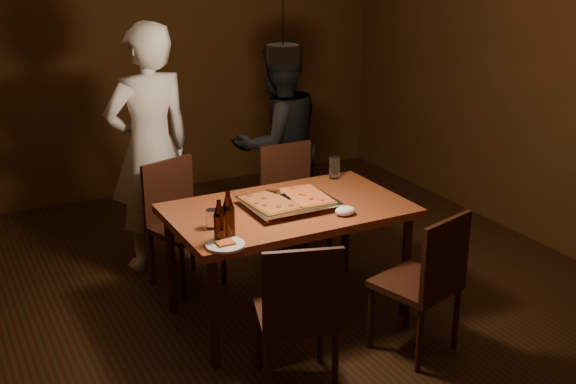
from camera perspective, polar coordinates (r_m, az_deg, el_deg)
name	(u,v)px	position (r m, az deg, el deg)	size (l,w,h in m)	color
room_shell	(283,116)	(4.13, -0.39, 6.05)	(6.00, 6.00, 6.00)	#341B0E
dining_table	(288,218)	(4.58, 0.00, -2.05)	(1.50, 0.90, 0.75)	#9C4A27
chair_far_left	(178,212)	(5.12, -8.68, -1.57)	(0.53, 0.53, 0.49)	#38190F
chair_far_right	(292,193)	(5.44, 0.30, -0.06)	(0.42, 0.42, 0.49)	#38190F
chair_near_left	(299,304)	(3.84, 0.88, -8.86)	(0.53, 0.53, 0.49)	#38190F
chair_near_right	(429,272)	(4.26, 11.04, -6.24)	(0.52, 0.52, 0.49)	#38190F
pizza_tray	(289,204)	(4.54, 0.07, -0.93)	(0.55, 0.45, 0.05)	silver
pizza_meat	(270,202)	(4.47, -1.44, -0.83)	(0.25, 0.39, 0.02)	maroon
pizza_cheese	(306,196)	(4.58, 1.44, -0.29)	(0.25, 0.39, 0.02)	gold
spatula	(286,197)	(4.55, -0.18, -0.39)	(0.09, 0.24, 0.04)	silver
beer_bottle_a	(219,221)	(4.02, -5.44, -2.31)	(0.07, 0.07, 0.25)	black
beer_bottle_b	(228,215)	(4.06, -4.73, -1.82)	(0.07, 0.07, 0.28)	black
water_glass_left	(212,219)	(4.23, -6.01, -2.13)	(0.07, 0.07, 0.11)	silver
water_glass_right	(335,168)	(5.09, 3.70, 1.93)	(0.07, 0.07, 0.15)	silver
plate_slice	(225,245)	(4.00, -4.98, -4.18)	(0.22, 0.22, 0.03)	white
napkin	(345,211)	(4.43, 4.54, -1.49)	(0.13, 0.10, 0.05)	white
diner_white	(150,149)	(5.32, -10.84, 3.36)	(0.67, 0.44, 1.82)	silver
diner_dark	(278,144)	(5.73, -0.79, 3.82)	(0.79, 0.61, 1.62)	black
pendant_lamp	(283,52)	(4.06, -0.40, 11.01)	(0.18, 0.18, 1.10)	black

